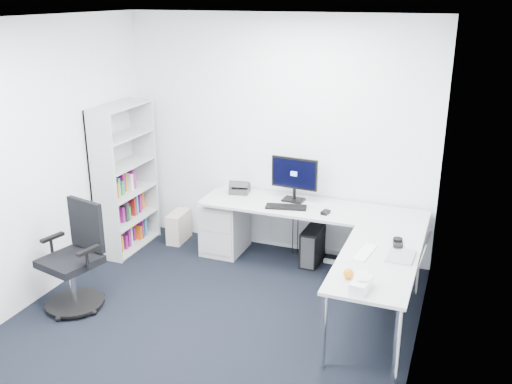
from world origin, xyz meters
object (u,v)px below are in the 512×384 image
(l_desk, at_px, (304,249))
(bookshelf, at_px, (125,178))
(laptop, at_px, (402,245))
(monitor, at_px, (294,179))
(task_chair, at_px, (70,259))

(l_desk, relative_size, bookshelf, 1.39)
(laptop, bearing_deg, l_desk, 153.75)
(l_desk, relative_size, monitor, 4.52)
(task_chair, bearing_deg, monitor, 60.87)
(l_desk, bearing_deg, monitor, 120.00)
(l_desk, relative_size, laptop, 7.32)
(task_chair, height_order, laptop, task_chair)
(bookshelf, height_order, monitor, bookshelf)
(task_chair, bearing_deg, laptop, 28.13)
(monitor, distance_m, laptop, 1.66)
(l_desk, xyz_separation_m, monitor, (-0.26, 0.45, 0.61))
(task_chair, distance_m, monitor, 2.47)
(l_desk, relative_size, task_chair, 2.31)
(task_chair, height_order, monitor, monitor)
(laptop, bearing_deg, bookshelf, 171.43)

